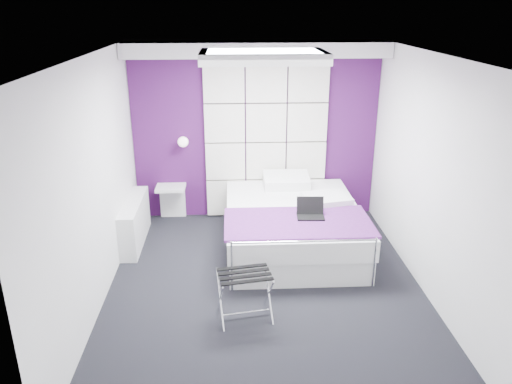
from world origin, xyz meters
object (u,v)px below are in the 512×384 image
bed (292,224)px  laptop (310,212)px  radiator (135,222)px  nightstand (171,188)px  wall_lamp (183,141)px  luggage_rack (245,296)px

bed → laptop: bearing=-66.6°
radiator → laptop: 2.40m
radiator → nightstand: radiator is taller
nightstand → radiator: bearing=-120.4°
wall_lamp → radiator: bearing=-130.1°
wall_lamp → luggage_rack: wall_lamp is taller
radiator → nightstand: 0.86m
nightstand → luggage_rack: 2.76m
laptop → wall_lamp: bearing=143.2°
nightstand → laptop: (1.86, -1.34, 0.14)m
nightstand → laptop: size_ratio=1.29×
wall_lamp → radiator: wall_lamp is taller
bed → luggage_rack: size_ratio=4.07×
bed → wall_lamp: bearing=146.1°
wall_lamp → bed: 1.99m
radiator → nightstand: size_ratio=2.80×
bed → luggage_rack: 1.74m
luggage_rack → laptop: size_ratio=1.59×
wall_lamp → bed: bearing=-33.9°
nightstand → luggage_rack: size_ratio=0.81×
luggage_rack → laptop: 1.53m
wall_lamp → laptop: bearing=-40.0°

